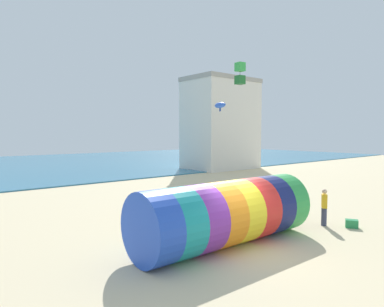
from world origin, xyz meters
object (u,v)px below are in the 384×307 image
Objects in this scene: kite_blue_parafoil at (220,105)px; cooler_box at (352,224)px; kite_handler at (324,207)px; kite_green_box at (240,73)px; giant_inflatable_tube at (226,213)px.

kite_blue_parafoil is 10.63m from cooler_box.
kite_handler is at bearing 123.00° from cooler_box.
kite_handler is 13.71m from kite_green_box.
kite_handler is 1.35× the size of kite_blue_parafoil.
kite_green_box reaches higher than giant_inflatable_tube.
kite_green_box is at bearing 26.65° from kite_blue_parafoil.
kite_green_box reaches higher than kite_handler.
kite_green_box is 14.61m from cooler_box.
giant_inflatable_tube is at bearing 161.97° from cooler_box.
kite_handler is 1.35m from cooler_box.
giant_inflatable_tube is 6.07× the size of kite_blue_parafoil.
cooler_box is (5.99, -1.95, -1.03)m from giant_inflatable_tube.
kite_blue_parafoil is 0.72× the size of kite_green_box.
kite_blue_parafoil is 2.40× the size of cooler_box.
kite_blue_parafoil is at bearing 82.48° from kite_handler.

